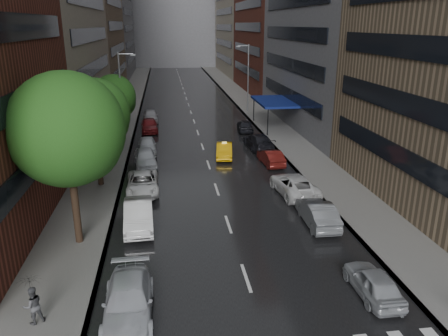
{
  "coord_description": "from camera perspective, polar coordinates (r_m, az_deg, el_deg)",
  "views": [
    {
      "loc": [
        -3.54,
        -14.06,
        11.7
      ],
      "look_at": [
        0.0,
        11.97,
        3.0
      ],
      "focal_mm": 35.0,
      "sensor_mm": 36.0,
      "label": 1
    }
  ],
  "objects": [
    {
      "name": "road",
      "position": [
        65.22,
        -4.55,
        7.93
      ],
      "size": [
        14.0,
        140.0,
        0.01
      ],
      "primitive_type": "cube",
      "color": "black",
      "rests_on": "ground"
    },
    {
      "name": "tree_near",
      "position": [
        23.87,
        -19.85,
        4.73
      ],
      "size": [
        5.99,
        5.99,
        9.55
      ],
      "color": "#382619",
      "rests_on": "ground"
    },
    {
      "name": "ground",
      "position": [
        18.63,
        5.31,
        -20.67
      ],
      "size": [
        220.0,
        220.0,
        0.0
      ],
      "primitive_type": "plane",
      "color": "gray",
      "rests_on": "ground"
    },
    {
      "name": "buildings_right",
      "position": [
        73.23,
        7.41,
        20.79
      ],
      "size": [
        8.05,
        109.1,
        36.0
      ],
      "color": "#937A5B",
      "rests_on": "ground"
    },
    {
      "name": "street_lamp_right",
      "position": [
        60.51,
        3.09,
        11.83
      ],
      "size": [
        1.74,
        0.22,
        9.0
      ],
      "color": "gray",
      "rests_on": "sidewalk_right"
    },
    {
      "name": "parked_cars_right",
      "position": [
        35.34,
        7.31,
        0.06
      ],
      "size": [
        2.84,
        36.0,
        1.5
      ],
      "color": "#A3A7AD",
      "rests_on": "ground"
    },
    {
      "name": "awning",
      "position": [
        51.36,
        6.55,
        8.6
      ],
      "size": [
        4.0,
        8.0,
        3.12
      ],
      "color": "navy",
      "rests_on": "sidewalk_right"
    },
    {
      "name": "taxi",
      "position": [
        40.0,
        0.04,
        2.3
      ],
      "size": [
        1.96,
        4.19,
        1.33
      ],
      "primitive_type": "imported",
      "rotation": [
        0.0,
        0.0,
        -0.14
      ],
      "color": "#DF9D0B",
      "rests_on": "ground"
    },
    {
      "name": "building_far",
      "position": [
        132.18,
        -6.61,
        20.07
      ],
      "size": [
        40.0,
        14.0,
        32.0
      ],
      "primitive_type": "cube",
      "color": "slate",
      "rests_on": "ground"
    },
    {
      "name": "street_lamp_left",
      "position": [
        44.78,
        -13.18,
        9.1
      ],
      "size": [
        1.74,
        0.22,
        9.0
      ],
      "color": "gray",
      "rests_on": "sidewalk_left"
    },
    {
      "name": "tree_far",
      "position": [
        45.55,
        -14.21,
        9.03
      ],
      "size": [
        4.39,
        4.39,
        6.99
      ],
      "color": "#382619",
      "rests_on": "ground"
    },
    {
      "name": "parked_cars_left",
      "position": [
        36.58,
        -10.3,
        0.58
      ],
      "size": [
        2.41,
        43.59,
        1.57
      ],
      "color": "silver",
      "rests_on": "ground"
    },
    {
      "name": "tree_mid",
      "position": [
        32.96,
        -16.55,
        6.82
      ],
      "size": [
        5.1,
        5.1,
        8.12
      ],
      "color": "#382619",
      "rests_on": "ground"
    },
    {
      "name": "sidewalk_right",
      "position": [
        66.31,
        3.31,
        8.19
      ],
      "size": [
        4.0,
        140.0,
        0.15
      ],
      "primitive_type": "cube",
      "color": "gray",
      "rests_on": "ground"
    },
    {
      "name": "sidewalk_left",
      "position": [
        65.34,
        -12.53,
        7.64
      ],
      "size": [
        4.0,
        140.0,
        0.15
      ],
      "primitive_type": "cube",
      "color": "gray",
      "rests_on": "ground"
    },
    {
      "name": "ped_black_umbrella",
      "position": [
        19.66,
        -23.85,
        -15.06
      ],
      "size": [
        0.99,
        0.98,
        2.09
      ],
      "color": "#4C4C51",
      "rests_on": "sidewalk_left"
    }
  ]
}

